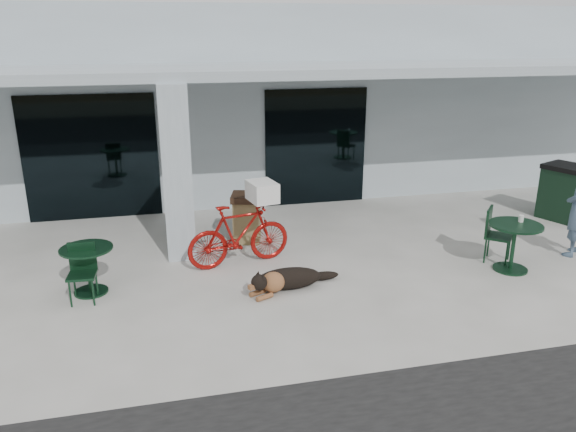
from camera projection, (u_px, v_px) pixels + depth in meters
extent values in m
plane|color=beige|center=(290.00, 304.00, 8.55)|extent=(80.00, 80.00, 0.00)
cube|color=#ACBAC3|center=(220.00, 94.00, 15.68)|extent=(22.00, 7.00, 4.50)
cube|color=black|center=(91.00, 158.00, 12.03)|extent=(2.80, 0.06, 2.70)
cube|color=black|center=(316.00, 147.00, 13.11)|extent=(2.40, 0.06, 2.70)
cube|color=#ACBAC3|center=(177.00, 174.00, 9.85)|extent=(0.50, 0.50, 3.12)
cube|color=#ACBAC3|center=(247.00, 71.00, 10.85)|extent=(22.00, 2.80, 0.18)
imported|color=#960F0C|center=(239.00, 235.00, 9.81)|extent=(1.94, 0.89, 1.12)
cube|color=white|center=(262.00, 191.00, 9.76)|extent=(0.54, 0.66, 0.34)
cylinder|color=white|center=(262.00, 283.00, 9.11)|extent=(0.11, 0.11, 0.10)
cylinder|color=white|center=(521.00, 219.00, 9.60)|extent=(0.09, 0.09, 0.12)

